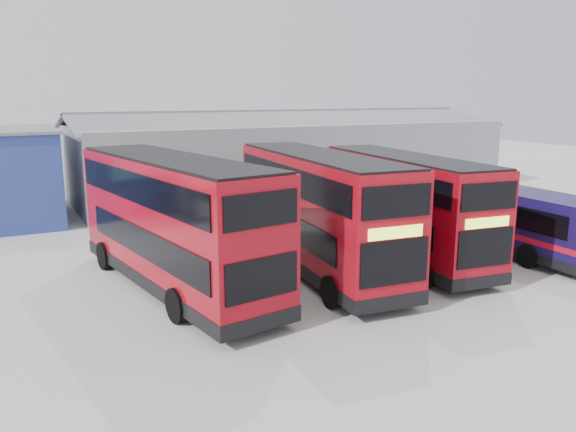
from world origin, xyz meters
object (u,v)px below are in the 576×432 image
Objects in this scene: double_decker_left at (174,225)px; double_decker_centre at (318,214)px; single_decker_blue at (496,217)px; double_decker_right at (404,208)px; maintenance_shed at (288,155)px.

double_decker_left reaches higher than double_decker_centre.
double_decker_left is 5.67m from double_decker_centre.
single_decker_blue is at bearing 0.94° from double_decker_centre.
double_decker_right reaches higher than single_decker_blue.
double_decker_centre reaches higher than single_decker_blue.
double_decker_centre is 4.16m from double_decker_right.
single_decker_blue is (9.05, -0.75, -0.92)m from double_decker_centre.
maintenance_shed is 18.34m from double_decker_right.
double_decker_left is 1.09× the size of single_decker_blue.
double_decker_centre is at bearing -114.04° from maintenance_shed.
maintenance_shed is at bearing 85.19° from double_decker_right.
double_decker_left reaches higher than single_decker_blue.
double_decker_left is at bearing -176.36° from double_decker_right.
double_decker_left is 1.08× the size of double_decker_right.
double_decker_left reaches higher than double_decker_right.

